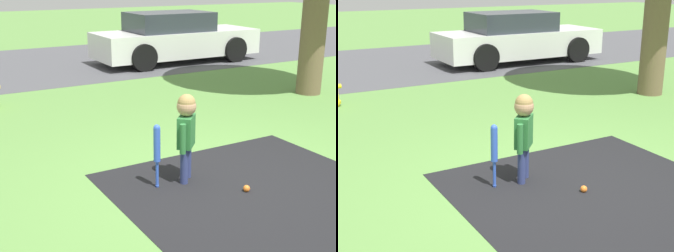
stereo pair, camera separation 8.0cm
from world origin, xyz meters
TOP-DOWN VIEW (x-y plane):
  - ground_plane at (0.00, 0.00)m, footprint 60.00×60.00m
  - street_strip at (0.00, 8.57)m, footprint 40.00×6.00m
  - child at (-0.32, 0.29)m, footprint 0.31×0.31m
  - baseball_bat at (-0.69, 0.29)m, footprint 0.07×0.07m
  - sports_ball at (0.09, -0.29)m, footprint 0.07×0.07m
  - parked_car at (3.60, 7.08)m, footprint 4.48×1.85m

SIDE VIEW (x-z plane):
  - ground_plane at x=0.00m, z-range 0.00..0.00m
  - street_strip at x=0.00m, z-range 0.00..0.01m
  - sports_ball at x=0.09m, z-range 0.00..0.07m
  - baseball_bat at x=-0.69m, z-range 0.11..0.83m
  - parked_car at x=3.60m, z-range -0.03..1.31m
  - child at x=-0.32m, z-range 0.15..1.16m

